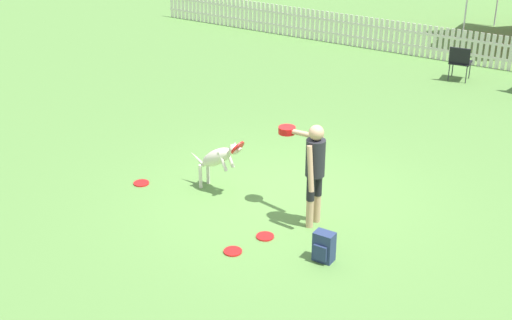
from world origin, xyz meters
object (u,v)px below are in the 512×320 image
object	(u,v)px
folding_chair_blue_left	(460,60)
handler_person	(312,162)
leaping_dog	(218,157)
frisbee_midfield	(265,236)
backpack_on_grass	(324,247)
frisbee_near_dog	(141,183)
frisbee_near_handler	(233,251)

from	to	relation	value
folding_chair_blue_left	handler_person	bearing A→B (deg)	86.12
handler_person	leaping_dog	distance (m)	1.79
leaping_dog	folding_chair_blue_left	xyz separation A→B (m)	(1.47, 7.62, -0.10)
frisbee_midfield	leaping_dog	bearing A→B (deg)	148.81
handler_person	backpack_on_grass	distance (m)	1.31
frisbee_near_dog	folding_chair_blue_left	bearing A→B (deg)	71.62
leaping_dog	frisbee_midfield	size ratio (longest dim) A/B	4.22
leaping_dog	handler_person	bearing A→B (deg)	90.57
frisbee_near_dog	folding_chair_blue_left	distance (m)	8.56
handler_person	folding_chair_blue_left	xyz separation A→B (m)	(-0.27, 7.74, -0.50)
frisbee_midfield	backpack_on_grass	bearing A→B (deg)	-5.47
handler_person	frisbee_near_handler	world-z (taller)	handler_person
frisbee_midfield	folding_chair_blue_left	bearing A→B (deg)	89.55
backpack_on_grass	folding_chair_blue_left	distance (m)	8.61
frisbee_midfield	backpack_on_grass	world-z (taller)	backpack_on_grass
frisbee_near_handler	handler_person	bearing A→B (deg)	68.96
frisbee_near_handler	frisbee_near_dog	size ratio (longest dim) A/B	1.00
leaping_dog	backpack_on_grass	distance (m)	2.59
leaping_dog	backpack_on_grass	world-z (taller)	leaping_dog
backpack_on_grass	folding_chair_blue_left	world-z (taller)	folding_chair_blue_left
frisbee_near_dog	handler_person	bearing A→B (deg)	7.14
handler_person	folding_chair_blue_left	distance (m)	7.76
frisbee_near_handler	frisbee_midfield	size ratio (longest dim) A/B	1.00
leaping_dog	folding_chair_blue_left	size ratio (longest dim) A/B	1.32
frisbee_near_dog	frisbee_midfield	distance (m)	2.65
frisbee_near_handler	leaping_dog	bearing A→B (deg)	130.84
frisbee_near_handler	backpack_on_grass	world-z (taller)	backpack_on_grass
leaping_dog	backpack_on_grass	xyz separation A→B (m)	(2.39, -0.94, -0.38)
leaping_dog	frisbee_near_dog	size ratio (longest dim) A/B	4.22
frisbee_midfield	backpack_on_grass	xyz separation A→B (m)	(0.98, -0.09, 0.20)
frisbee_near_handler	frisbee_midfield	world-z (taller)	same
frisbee_near_dog	frisbee_midfield	xyz separation A→B (m)	(2.63, -0.36, 0.00)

